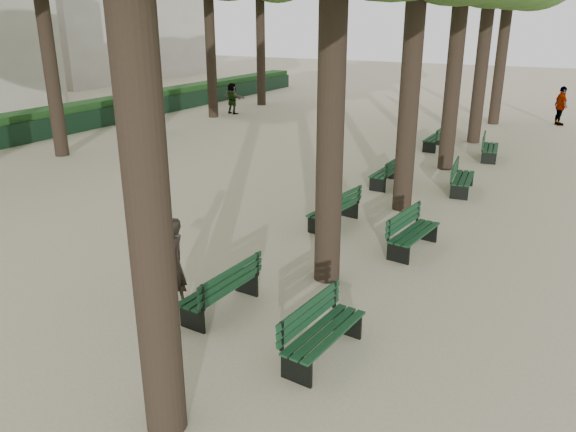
% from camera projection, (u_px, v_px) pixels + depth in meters
% --- Properties ---
extents(ground, '(120.00, 120.00, 0.00)m').
position_uv_depth(ground, '(175.00, 327.00, 9.67)').
color(ground, tan).
rests_on(ground, ground).
extents(bench_left_0, '(0.69, 1.83, 0.92)m').
position_uv_depth(bench_left_0, '(221.00, 297.00, 10.13)').
color(bench_left_0, black).
rests_on(bench_left_0, ground).
extents(bench_left_1, '(0.81, 1.86, 0.92)m').
position_uv_depth(bench_left_1, '(334.00, 215.00, 14.30)').
color(bench_left_1, black).
rests_on(bench_left_1, ground).
extents(bench_left_2, '(0.64, 1.82, 0.92)m').
position_uv_depth(bench_left_2, '(387.00, 177.00, 17.73)').
color(bench_left_2, black).
rests_on(bench_left_2, ground).
extents(bench_left_3, '(0.60, 1.81, 0.92)m').
position_uv_depth(bench_left_3, '(435.00, 142.00, 22.62)').
color(bench_left_3, black).
rests_on(bench_left_3, ground).
extents(bench_right_0, '(0.74, 1.85, 0.92)m').
position_uv_depth(bench_right_0, '(324.00, 342.00, 8.74)').
color(bench_right_0, black).
rests_on(bench_right_0, ground).
extents(bench_right_1, '(0.79, 1.86, 0.92)m').
position_uv_depth(bench_right_1, '(413.00, 240.00, 12.74)').
color(bench_right_1, black).
rests_on(bench_right_1, ground).
extents(bench_right_2, '(0.76, 1.85, 0.92)m').
position_uv_depth(bench_right_2, '(462.00, 184.00, 17.02)').
color(bench_right_2, black).
rests_on(bench_right_2, ground).
extents(bench_right_3, '(0.80, 1.86, 0.92)m').
position_uv_depth(bench_right_3, '(490.00, 152.00, 20.98)').
color(bench_right_3, black).
rests_on(bench_right_3, ground).
extents(man_with_map, '(0.64, 0.73, 1.77)m').
position_uv_depth(man_with_map, '(172.00, 265.00, 9.99)').
color(man_with_map, black).
rests_on(man_with_map, ground).
extents(pedestrian_c, '(0.87, 1.15, 1.89)m').
position_uv_depth(pedestrian_c, '(561.00, 106.00, 27.36)').
color(pedestrian_c, '#262628').
rests_on(pedestrian_c, ground).
extents(pedestrian_d, '(0.37, 0.79, 1.56)m').
position_uv_depth(pedestrian_d, '(408.00, 97.00, 31.59)').
color(pedestrian_d, '#262628').
rests_on(pedestrian_d, ground).
extents(pedestrian_e, '(1.59, 0.68, 1.67)m').
position_uv_depth(pedestrian_e, '(232.00, 98.00, 30.66)').
color(pedestrian_e, '#262628').
rests_on(pedestrian_e, ground).
extents(fence, '(0.08, 42.00, 0.90)m').
position_uv_depth(fence, '(68.00, 125.00, 25.34)').
color(fence, black).
rests_on(fence, ground).
extents(hedge, '(1.20, 42.00, 1.20)m').
position_uv_depth(hedge, '(57.00, 120.00, 25.60)').
color(hedge, '#143B14').
rests_on(hedge, ground).
extents(building_far, '(12.00, 16.00, 7.00)m').
position_uv_depth(building_far, '(93.00, 36.00, 48.12)').
color(building_far, '#B7B2A3').
rests_on(building_far, ground).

